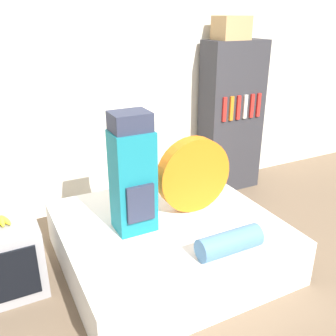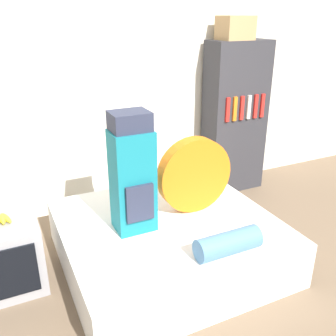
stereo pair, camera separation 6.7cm
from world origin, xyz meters
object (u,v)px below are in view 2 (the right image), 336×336
television (2,256)px  tent_bag (194,175)px  bookshelf (235,118)px  sleeping_roll (228,243)px  cardboard_box (235,28)px  backpack (132,175)px

television → tent_bag: bearing=-6.1°
bookshelf → sleeping_roll: bearing=-125.4°
tent_bag → bookshelf: size_ratio=0.38×
television → cardboard_box: bearing=16.4°
television → bookshelf: (2.50, 0.73, 0.56)m
television → cardboard_box: cardboard_box is taller
bookshelf → backpack: bearing=-148.4°
backpack → television: bearing=167.0°
backpack → tent_bag: 0.56m
sleeping_roll → cardboard_box: (1.01, 1.52, 1.30)m
backpack → sleeping_roll: (0.45, -0.59, -0.36)m
sleeping_roll → cardboard_box: size_ratio=1.47×
sleeping_roll → television: bearing=149.9°
tent_bag → cardboard_box: size_ratio=1.95×
tent_bag → sleeping_roll: size_ratio=1.33×
tent_bag → bookshelf: bearing=41.6°
backpack → cardboard_box: bearing=32.4°
tent_bag → cardboard_box: 1.66m
cardboard_box → backpack: bearing=-147.6°
backpack → sleeping_roll: 0.83m
television → bookshelf: bearing=16.4°
bookshelf → cardboard_box: cardboard_box is taller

